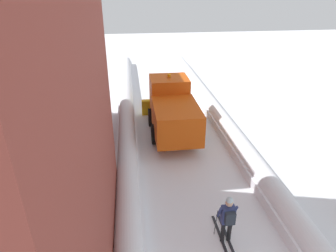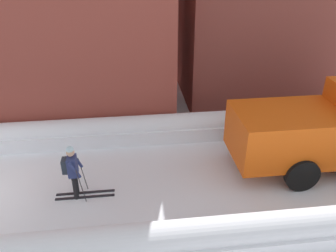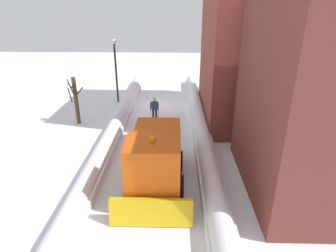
{
  "view_description": "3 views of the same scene",
  "coord_description": "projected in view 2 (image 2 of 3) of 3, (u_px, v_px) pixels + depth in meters",
  "views": [
    {
      "loc": [
        -2.49,
        -3.68,
        7.76
      ],
      "look_at": [
        -0.86,
        8.62,
        1.77
      ],
      "focal_mm": 31.39,
      "sensor_mm": 36.0,
      "label": 1
    },
    {
      "loc": [
        8.95,
        5.01,
        7.01
      ],
      "look_at": [
        -0.74,
        6.2,
        1.68
      ],
      "focal_mm": 36.75,
      "sensor_mm": 36.0,
      "label": 2
    },
    {
      "loc": [
        -1.14,
        22.62,
        7.81
      ],
      "look_at": [
        -0.72,
        6.66,
        1.0
      ],
      "focal_mm": 30.05,
      "sensor_mm": 36.0,
      "label": 3
    }
  ],
  "objects": [
    {
      "name": "traffic_light_pole",
      "position": [
        132.0,
        58.0,
        12.81
      ],
      "size": [
        0.28,
        0.42,
        4.45
      ],
      "color": "black",
      "rests_on": "ground"
    },
    {
      "name": "snowbank_right",
      "position": [
        328.0,
        226.0,
        9.04
      ],
      "size": [
        1.1,
        36.0,
        0.9
      ],
      "color": "white",
      "rests_on": "ground"
    },
    {
      "name": "skier",
      "position": [
        73.0,
        170.0,
        10.18
      ],
      "size": [
        0.62,
        1.8,
        1.81
      ],
      "color": "black",
      "rests_on": "ground"
    },
    {
      "name": "plow_truck",
      "position": [
        323.0,
        129.0,
        11.35
      ],
      "size": [
        3.2,
        5.98,
        3.12
      ],
      "color": "#DB510F",
      "rests_on": "ground"
    },
    {
      "name": "snowbank_left",
      "position": [
        255.0,
        123.0,
        13.96
      ],
      "size": [
        1.1,
        36.0,
        1.01
      ],
      "color": "white",
      "rests_on": "ground"
    },
    {
      "name": "building_brick_mid",
      "position": [
        257.0,
        6.0,
        16.37
      ],
      "size": [
        6.22,
        7.3,
        8.37
      ],
      "color": "brown",
      "rests_on": "ground"
    },
    {
      "name": "ground_plane",
      "position": [
        281.0,
        173.0,
        11.69
      ],
      "size": [
        80.0,
        80.0,
        0.0
      ],
      "primitive_type": "plane",
      "color": "white"
    }
  ]
}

